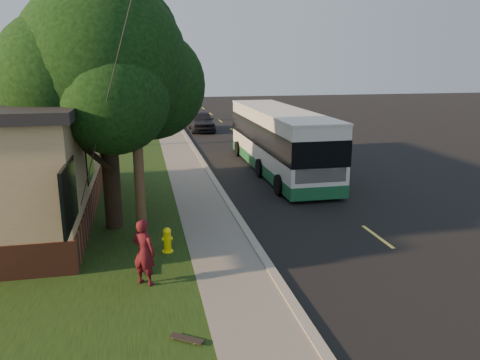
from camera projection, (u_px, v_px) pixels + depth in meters
name	position (u px, v px, depth m)	size (l,w,h in m)	color
ground	(255.00, 247.00, 14.04)	(120.00, 120.00, 0.00)	black
road	(284.00, 168.00, 24.32)	(8.00, 80.00, 0.01)	black
curb	(208.00, 171.00, 23.51)	(0.25, 80.00, 0.12)	gray
sidewalk	(188.00, 172.00, 23.31)	(2.00, 80.00, 0.08)	slate
grass_verge	(116.00, 175.00, 22.61)	(5.00, 80.00, 0.07)	black
fire_hydrant	(167.00, 240.00, 13.41)	(0.32, 0.32, 0.74)	yellow
utility_pole	(134.00, 90.00, 13.17)	(2.86, 3.21, 9.07)	#473321
leafy_tree	(105.00, 69.00, 14.44)	(6.30, 6.00, 7.80)	black
bare_tree_near	(135.00, 113.00, 29.87)	(1.38, 1.21, 4.31)	black
bare_tree_far	(142.00, 100.00, 41.38)	(1.38, 1.21, 4.03)	black
traffic_signal	(178.00, 84.00, 45.59)	(0.18, 0.22, 5.50)	#2D2D30
transit_bus	(279.00, 139.00, 23.21)	(2.65, 11.48, 3.11)	silver
skateboarder	(144.00, 252.00, 11.36)	(0.61, 0.40, 1.68)	#4A0E16
skateboard_main	(148.00, 266.00, 12.41)	(0.25, 0.87, 0.08)	black
skateboard_spare	(187.00, 339.00, 9.19)	(0.68, 0.55, 0.07)	black
dumpster	(8.00, 220.00, 14.54)	(1.50, 1.30, 1.15)	black
distant_car	(201.00, 121.00, 37.04)	(1.85, 4.61, 1.57)	black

